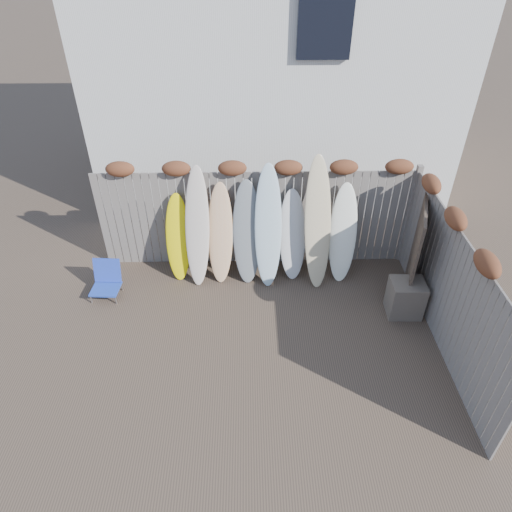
{
  "coord_description": "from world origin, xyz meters",
  "views": [
    {
      "loc": [
        -0.12,
        -5.11,
        5.7
      ],
      "look_at": [
        0.0,
        1.2,
        1.0
      ],
      "focal_mm": 32.0,
      "sensor_mm": 36.0,
      "label": 1
    }
  ],
  "objects_px": {
    "beach_chair": "(106,280)",
    "wooden_crate": "(405,298)",
    "lattice_panel": "(415,254)",
    "surfboard_0": "(178,238)"
  },
  "relations": [
    {
      "from": "beach_chair",
      "to": "lattice_panel",
      "type": "xyz_separation_m",
      "value": [
        5.57,
        -0.13,
        0.61
      ]
    },
    {
      "from": "wooden_crate",
      "to": "surfboard_0",
      "type": "xyz_separation_m",
      "value": [
        -4.07,
        1.23,
        0.49
      ]
    },
    {
      "from": "beach_chair",
      "to": "wooden_crate",
      "type": "bearing_deg",
      "value": -6.79
    },
    {
      "from": "wooden_crate",
      "to": "lattice_panel",
      "type": "xyz_separation_m",
      "value": [
        0.19,
        0.51,
        0.58
      ]
    },
    {
      "from": "beach_chair",
      "to": "wooden_crate",
      "type": "xyz_separation_m",
      "value": [
        5.38,
        -0.64,
        0.03
      ]
    },
    {
      "from": "surfboard_0",
      "to": "wooden_crate",
      "type": "bearing_deg",
      "value": -14.84
    },
    {
      "from": "surfboard_0",
      "to": "beach_chair",
      "type": "bearing_deg",
      "value": -153.64
    },
    {
      "from": "lattice_panel",
      "to": "surfboard_0",
      "type": "distance_m",
      "value": 4.33
    },
    {
      "from": "wooden_crate",
      "to": "beach_chair",
      "type": "bearing_deg",
      "value": 173.21
    },
    {
      "from": "wooden_crate",
      "to": "lattice_panel",
      "type": "bearing_deg",
      "value": 69.06
    }
  ]
}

